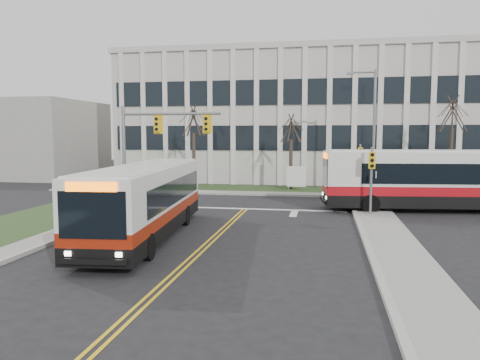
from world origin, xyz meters
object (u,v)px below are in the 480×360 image
at_px(streetlight, 372,125).
at_px(newspaper_box_blue, 81,219).
at_px(directory_sign, 296,177).
at_px(bus_main, 146,202).
at_px(bus_cross, 438,181).

xyz_separation_m(streetlight, newspaper_box_blue, (-14.83, -15.22, -4.72)).
distance_m(streetlight, directory_sign, 6.96).
bearing_deg(directory_sign, streetlight, -13.23).
xyz_separation_m(bus_main, bus_cross, (14.19, 9.84, 0.20)).
distance_m(streetlight, newspaper_box_blue, 21.77).
relative_size(bus_main, bus_cross, 0.88).
distance_m(directory_sign, newspaper_box_blue, 18.97).
bearing_deg(streetlight, bus_main, -123.58).
distance_m(directory_sign, bus_main, 18.65).
bearing_deg(streetlight, newspaper_box_blue, -134.26).
bearing_deg(bus_cross, bus_main, -61.49).
xyz_separation_m(streetlight, bus_cross, (3.21, -6.70, -3.44)).
distance_m(streetlight, bus_main, 20.18).
bearing_deg(bus_main, streetlight, 51.10).
distance_m(bus_main, bus_cross, 17.27).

